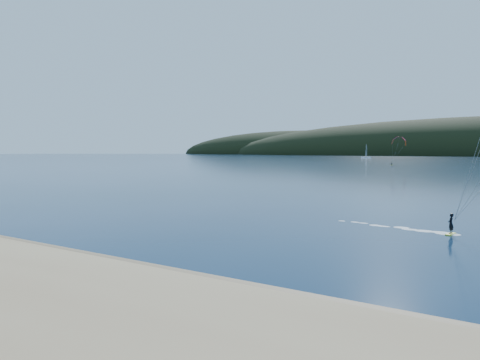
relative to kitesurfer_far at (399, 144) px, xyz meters
The scene contains 4 objects.
ground 207.24m from the kitesurfer_far, 79.48° to the right, with size 1800.00×1800.00×0.00m, color #08203C.
wet_sand 202.82m from the kitesurfer_far, 79.25° to the right, with size 220.00×2.50×0.10m.
kitesurfer_far is the anchor object (origin of this frame).
sailboat 212.89m from the kitesurfer_far, 112.10° to the left, with size 9.31×5.79×12.96m.
Camera 1 is at (18.54, -13.93, 6.84)m, focal length 34.39 mm.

